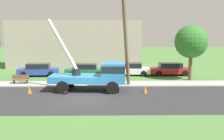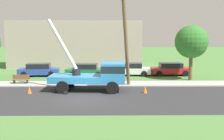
{
  "view_description": "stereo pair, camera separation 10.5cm",
  "coord_description": "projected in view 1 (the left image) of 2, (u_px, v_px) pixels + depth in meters",
  "views": [
    {
      "loc": [
        1.74,
        -20.2,
        4.82
      ],
      "look_at": [
        2.17,
        3.28,
        1.66
      ],
      "focal_mm": 44.87,
      "sensor_mm": 36.0,
      "label": 1
    },
    {
      "loc": [
        1.84,
        -20.2,
        4.82
      ],
      "look_at": [
        2.17,
        3.28,
        1.66
      ],
      "focal_mm": 44.87,
      "sensor_mm": 36.0,
      "label": 2
    }
  ],
  "objects": [
    {
      "name": "parked_sedan_white",
      "position": [
        130.0,
        69.0,
        31.6
      ],
      "size": [
        4.5,
        2.19,
        1.42
      ],
      "color": "silver",
      "rests_on": "ground"
    },
    {
      "name": "leaning_utility_pole",
      "position": [
        126.0,
        36.0,
        24.03
      ],
      "size": [
        1.21,
        2.96,
        8.79
      ],
      "color": "brown",
      "rests_on": "ground"
    },
    {
      "name": "traffic_cone_ahead",
      "position": [
        145.0,
        90.0,
        22.42
      ],
      "size": [
        0.36,
        0.36,
        0.56
      ],
      "primitive_type": "cone",
      "color": "orange",
      "rests_on": "ground"
    },
    {
      "name": "road_asphalt",
      "position": [
        83.0,
        98.0,
        20.63
      ],
      "size": [
        80.0,
        8.7,
        0.01
      ],
      "primitive_type": "cube",
      "color": "#2B2B2D",
      "rests_on": "ground"
    },
    {
      "name": "traffic_cone_behind",
      "position": [
        29.0,
        90.0,
        22.22
      ],
      "size": [
        0.36,
        0.36,
        0.56
      ],
      "primitive_type": "cone",
      "color": "orange",
      "rests_on": "ground"
    },
    {
      "name": "lowrise_building_backdrop",
      "position": [
        76.0,
        44.0,
        39.61
      ],
      "size": [
        18.0,
        6.0,
        6.4
      ],
      "primitive_type": "cube",
      "color": "#A5998C",
      "rests_on": "ground"
    },
    {
      "name": "parked_sedan_red",
      "position": [
        170.0,
        69.0,
        31.7
      ],
      "size": [
        4.43,
        2.07,
        1.42
      ],
      "color": "#B21E1E",
      "rests_on": "ground"
    },
    {
      "name": "utility_truck",
      "position": [
        98.0,
        74.0,
        23.15
      ],
      "size": [
        6.75,
        3.21,
        5.98
      ],
      "color": "#2D84C6",
      "rests_on": "ground"
    },
    {
      "name": "ground_plane",
      "position": [
        92.0,
        74.0,
        32.52
      ],
      "size": [
        120.0,
        120.0,
        0.0
      ],
      "primitive_type": "plane",
      "color": "#477538"
    },
    {
      "name": "parked_sedan_blue",
      "position": [
        38.0,
        70.0,
        31.02
      ],
      "size": [
        4.52,
        2.22,
        1.42
      ],
      "color": "#263F99",
      "rests_on": "ground"
    },
    {
      "name": "parked_sedan_green",
      "position": [
        86.0,
        70.0,
        30.8
      ],
      "size": [
        4.49,
        2.17,
        1.42
      ],
      "color": "#1E6638",
      "rests_on": "ground"
    },
    {
      "name": "roadside_tree_far",
      "position": [
        191.0,
        42.0,
        28.16
      ],
      "size": [
        3.33,
        3.33,
        5.57
      ],
      "color": "brown",
      "rests_on": "ground"
    },
    {
      "name": "sidewalk_strip",
      "position": [
        88.0,
        84.0,
        26.19
      ],
      "size": [
        80.0,
        2.55,
        0.1
      ],
      "primitive_type": "cube",
      "color": "#9E9E99",
      "rests_on": "ground"
    },
    {
      "name": "park_bench",
      "position": [
        21.0,
        80.0,
        26.09
      ],
      "size": [
        1.6,
        0.45,
        0.9
      ],
      "color": "brown",
      "rests_on": "ground"
    }
  ]
}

